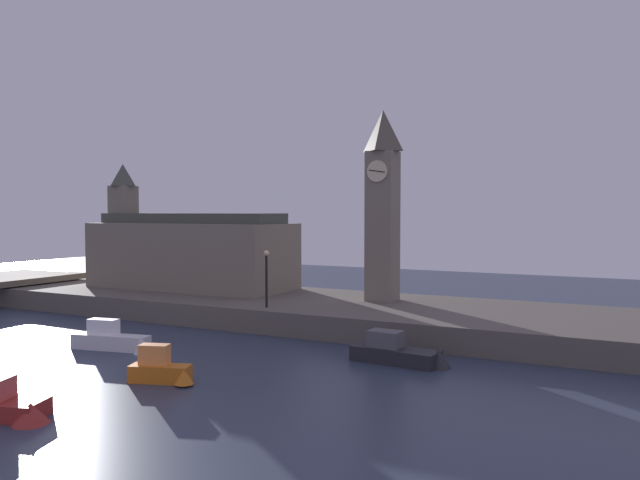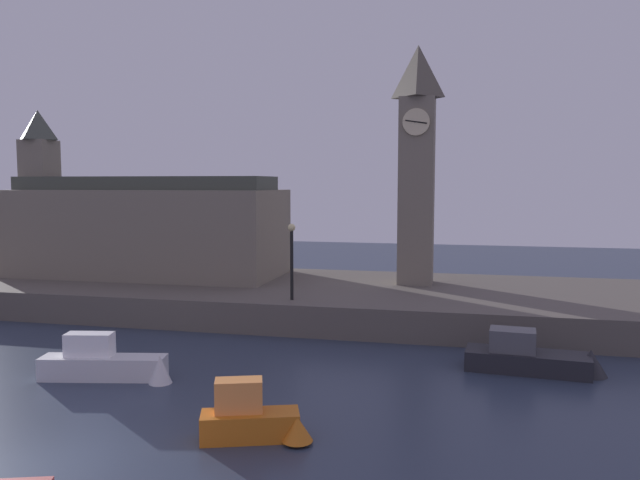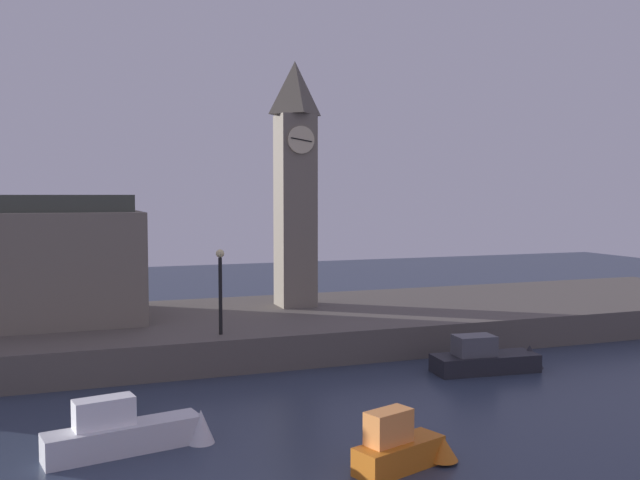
{
  "view_description": "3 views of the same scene",
  "coord_description": "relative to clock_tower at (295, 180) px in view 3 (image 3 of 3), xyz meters",
  "views": [
    {
      "loc": [
        23.75,
        -18.8,
        7.69
      ],
      "look_at": [
        4.9,
        17.58,
        5.8
      ],
      "focal_mm": 35.48,
      "sensor_mm": 36.0,
      "label": 1
    },
    {
      "loc": [
        10.08,
        -12.95,
        7.09
      ],
      "look_at": [
        3.61,
        15.15,
        4.44
      ],
      "focal_mm": 34.72,
      "sensor_mm": 36.0,
      "label": 2
    },
    {
      "loc": [
        -3.91,
        -13.97,
        7.49
      ],
      "look_at": [
        7.37,
        17.19,
        5.35
      ],
      "focal_mm": 39.15,
      "sensor_mm": 36.0,
      "label": 3
    }
  ],
  "objects": [
    {
      "name": "streetlamp",
      "position": [
        -5.43,
        -6.34,
        -4.47
      ],
      "size": [
        0.36,
        0.36,
        3.67
      ],
      "color": "black",
      "rests_on": "far_embankment"
    },
    {
      "name": "far_embankment",
      "position": [
        -7.59,
        -1.72,
        -7.53
      ],
      "size": [
        70.0,
        12.0,
        1.5
      ],
      "primitive_type": "cube",
      "color": "#5B544C",
      "rests_on": "ground"
    },
    {
      "name": "boat_patrol_orange",
      "position": [
        -3.0,
        -18.92,
        -7.68
      ],
      "size": [
        3.34,
        1.78,
        1.67
      ],
      "color": "orange",
      "rests_on": "ground"
    },
    {
      "name": "boat_ferry_white",
      "position": [
        -9.84,
        -15.06,
        -7.71
      ],
      "size": [
        5.09,
        1.87,
        1.77
      ],
      "color": "silver",
      "rests_on": "ground"
    },
    {
      "name": "clock_tower",
      "position": [
        0.0,
        0.0,
        0.0
      ],
      "size": [
        2.09,
        2.14,
        13.09
      ],
      "color": "slate",
      "rests_on": "far_embankment"
    },
    {
      "name": "boat_barge_dark",
      "position": [
        5.44,
        -10.69,
        -7.75
      ],
      "size": [
        5.31,
        1.93,
        1.75
      ],
      "color": "#232328",
      "rests_on": "ground"
    }
  ]
}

